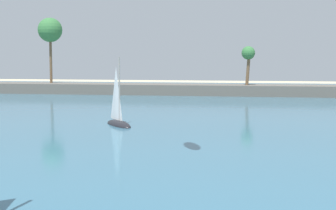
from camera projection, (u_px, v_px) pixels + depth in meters
The scene contains 3 objects.
sea at pixel (226, 104), 63.14m from camera, with size 220.00×110.16×0.06m, color #386B84.
palm_headland at pixel (223, 80), 77.92m from camera, with size 99.50×6.15×13.30m.
sailboat_toward_headland at pixel (118, 119), 42.90m from camera, with size 3.88×4.52×6.69m.
Camera 1 is at (2.13, -0.23, 6.17)m, focal length 50.02 mm.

